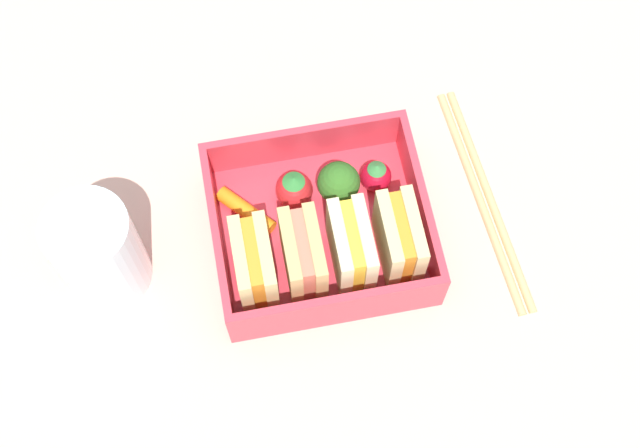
% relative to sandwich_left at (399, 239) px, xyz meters
% --- Properties ---
extents(ground_plane, '(1.20, 1.20, 0.02)m').
position_rel_sandwich_left_xyz_m(ground_plane, '(0.06, -0.03, -0.05)').
color(ground_plane, '#E0AD98').
extents(bento_tray, '(0.17, 0.15, 0.01)m').
position_rel_sandwich_left_xyz_m(bento_tray, '(0.06, -0.03, -0.04)').
color(bento_tray, '#D83747').
rests_on(bento_tray, ground_plane).
extents(bento_rim, '(0.17, 0.15, 0.04)m').
position_rel_sandwich_left_xyz_m(bento_rim, '(0.06, -0.03, -0.01)').
color(bento_rim, '#D83747').
rests_on(bento_rim, bento_tray).
extents(sandwich_left, '(0.03, 0.06, 0.06)m').
position_rel_sandwich_left_xyz_m(sandwich_left, '(0.00, 0.00, 0.00)').
color(sandwich_left, '#D8C183').
rests_on(sandwich_left, bento_tray).
extents(sandwich_center_left, '(0.03, 0.06, 0.06)m').
position_rel_sandwich_left_xyz_m(sandwich_center_left, '(0.04, 0.00, 0.00)').
color(sandwich_center_left, beige).
rests_on(sandwich_center_left, bento_tray).
extents(sandwich_center, '(0.03, 0.06, 0.06)m').
position_rel_sandwich_left_xyz_m(sandwich_center, '(0.07, 0.00, 0.00)').
color(sandwich_center, tan).
rests_on(sandwich_center, bento_tray).
extents(sandwich_center_right, '(0.03, 0.06, 0.06)m').
position_rel_sandwich_left_xyz_m(sandwich_center_right, '(0.11, 0.00, 0.00)').
color(sandwich_center_right, '#D6C17B').
rests_on(sandwich_center_right, bento_tray).
extents(strawberry_far_left, '(0.03, 0.03, 0.03)m').
position_rel_sandwich_left_xyz_m(strawberry_far_left, '(0.00, -0.06, -0.02)').
color(strawberry_far_left, red).
rests_on(strawberry_far_left, bento_tray).
extents(broccoli_floret, '(0.03, 0.03, 0.05)m').
position_rel_sandwich_left_xyz_m(broccoli_floret, '(0.04, -0.05, -0.00)').
color(broccoli_floret, '#90C05B').
rests_on(broccoli_floret, bento_tray).
extents(strawberry_left, '(0.03, 0.03, 0.04)m').
position_rel_sandwich_left_xyz_m(strawberry_left, '(0.07, -0.06, -0.01)').
color(strawberry_left, red).
rests_on(strawberry_left, bento_tray).
extents(carrot_stick_far_left, '(0.04, 0.05, 0.01)m').
position_rel_sandwich_left_xyz_m(carrot_stick_far_left, '(0.11, -0.05, -0.02)').
color(carrot_stick_far_left, orange).
rests_on(carrot_stick_far_left, bento_tray).
extents(chopstick_pair, '(0.03, 0.20, 0.01)m').
position_rel_sandwich_left_xyz_m(chopstick_pair, '(-0.08, -0.04, -0.04)').
color(chopstick_pair, tan).
rests_on(chopstick_pair, ground_plane).
extents(drinking_glass, '(0.06, 0.06, 0.10)m').
position_rel_sandwich_left_xyz_m(drinking_glass, '(0.22, -0.03, 0.01)').
color(drinking_glass, silver).
rests_on(drinking_glass, ground_plane).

